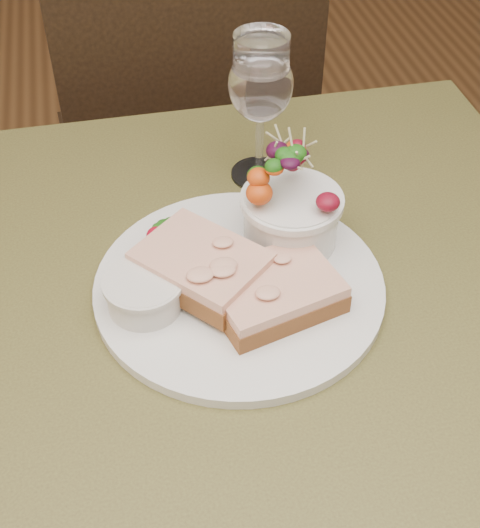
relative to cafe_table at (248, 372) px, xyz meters
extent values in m
cube|color=#40391B|center=(0.00, 0.00, 0.08)|extent=(0.80, 0.80, 0.04)
cylinder|color=black|center=(-0.34, 0.34, -0.29)|extent=(0.05, 0.05, 0.71)
cylinder|color=black|center=(0.34, 0.34, -0.29)|extent=(0.05, 0.05, 0.71)
cube|color=black|center=(0.01, 0.71, -0.20)|extent=(0.45, 0.45, 0.04)
cube|color=black|center=(0.03, 0.52, 0.03)|extent=(0.42, 0.08, 0.45)
cube|color=black|center=(0.01, 0.71, -0.42)|extent=(0.39, 0.39, 0.45)
cylinder|color=silver|center=(0.00, 0.03, 0.11)|extent=(0.31, 0.31, 0.01)
cube|color=#553016|center=(0.02, 0.00, 0.12)|extent=(0.15, 0.12, 0.02)
cube|color=#FFF2C1|center=(0.02, 0.00, 0.14)|extent=(0.14, 0.12, 0.01)
cube|color=#553016|center=(-0.04, 0.04, 0.13)|extent=(0.15, 0.16, 0.02)
cube|color=#FFF2C1|center=(-0.04, 0.04, 0.15)|extent=(0.15, 0.15, 0.01)
cylinder|color=silver|center=(-0.10, 0.02, 0.13)|extent=(0.08, 0.08, 0.04)
cylinder|color=olive|center=(-0.10, 0.02, 0.15)|extent=(0.07, 0.07, 0.01)
cylinder|color=silver|center=(0.07, 0.09, 0.14)|extent=(0.10, 0.10, 0.06)
ellipsoid|color=black|center=(0.07, 0.09, 0.20)|extent=(0.09, 0.09, 0.06)
ellipsoid|color=black|center=(-0.07, 0.12, 0.12)|extent=(0.04, 0.04, 0.01)
sphere|color=maroon|center=(-0.08, 0.11, 0.12)|extent=(0.02, 0.02, 0.02)
cylinder|color=white|center=(0.06, 0.23, 0.10)|extent=(0.07, 0.07, 0.00)
cylinder|color=white|center=(0.06, 0.23, 0.15)|extent=(0.01, 0.01, 0.09)
ellipsoid|color=white|center=(0.06, 0.23, 0.23)|extent=(0.08, 0.08, 0.09)
camera|label=1|loc=(-0.12, -0.50, 0.66)|focal=50.00mm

